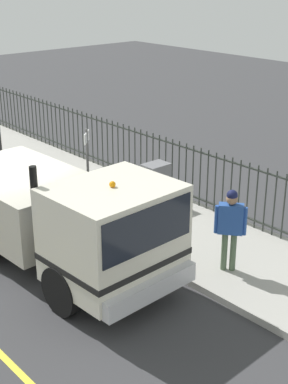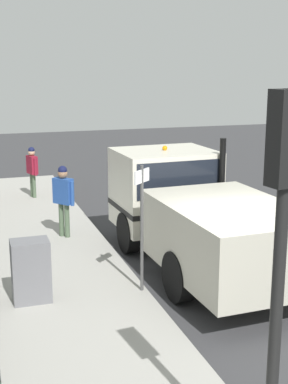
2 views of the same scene
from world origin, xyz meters
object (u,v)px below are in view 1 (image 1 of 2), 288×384
worker_standing (230,222)px  utility_cabinet (156,184)px  work_truck (66,216)px  street_sign (88,166)px

worker_standing → utility_cabinet: 3.78m
worker_standing → work_truck: bearing=6.1°
worker_standing → utility_cabinet: bearing=-57.8°
worker_standing → street_sign: size_ratio=0.74×
street_sign → utility_cabinet: bearing=-5.2°
work_truck → utility_cabinet: 3.80m
street_sign → work_truck: bearing=-138.5°
utility_cabinet → worker_standing: bearing=-108.9°
utility_cabinet → street_sign: (-2.02, 0.18, 0.92)m
work_truck → worker_standing: size_ratio=3.44×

